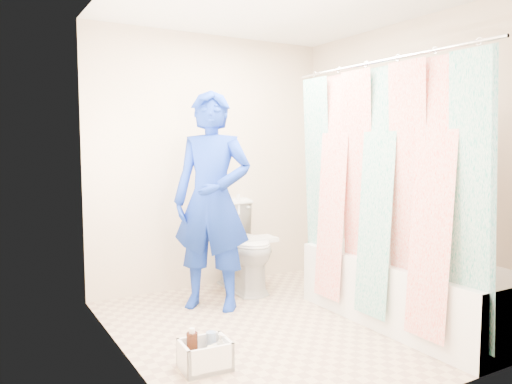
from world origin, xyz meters
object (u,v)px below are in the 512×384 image
toilet (242,245)px  plumber (212,201)px  bathtub (408,288)px  cleaning_caddy (207,355)px

toilet → plumber: (-0.47, -0.34, 0.48)m
bathtub → toilet: (-0.67, 1.43, 0.15)m
bathtub → toilet: size_ratio=2.08×
bathtub → toilet: toilet is taller
plumber → cleaning_caddy: plumber is taller
toilet → cleaning_caddy: 1.74m
toilet → plumber: size_ratio=0.47×
bathtub → plumber: bearing=136.6°
toilet → cleaning_caddy: toilet is taller
bathtub → cleaning_caddy: bathtub is taller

